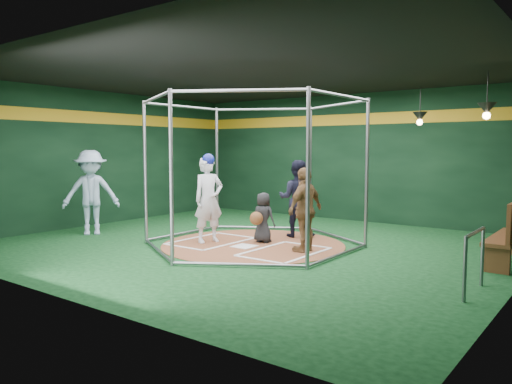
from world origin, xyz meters
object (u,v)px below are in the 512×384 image
Objects in this scene: batter_figure at (209,198)px; umpire at (297,199)px; visitor_leopard at (305,210)px; dugout_bench at (512,231)px.

batter_figure is 2.04m from umpire.
visitor_leopard is 3.65m from dugout_bench.
umpire reaches higher than visitor_leopard.
visitor_leopard is at bearing 10.69° from batter_figure.
batter_figure reaches higher than visitor_leopard.
visitor_leopard reaches higher than dugout_bench.
batter_figure is 0.97× the size of dugout_bench.
batter_figure is 2.18m from visitor_leopard.
visitor_leopard is 0.94× the size of umpire.
batter_figure is at bearing -73.30° from visitor_leopard.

